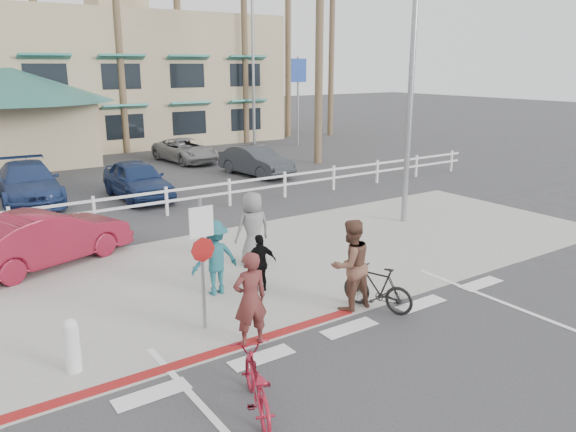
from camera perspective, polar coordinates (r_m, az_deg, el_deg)
ground at (r=10.75m, az=8.38°, el=-12.43°), size 140.00×140.00×0.00m
bike_path at (r=9.59m, az=16.85°, el=-16.61°), size 12.00×16.00×0.01m
sidewalk_plaza at (r=14.06m, az=-4.17°, el=-5.46°), size 22.00×7.00×0.01m
cross_street at (r=17.46m, az=-10.83°, el=-1.57°), size 40.00×5.00×0.01m
parking_lot at (r=26.23m, az=-19.31°, el=3.42°), size 50.00×16.00×0.01m
curb_red at (r=10.14m, az=-9.50°, el=-14.20°), size 7.00×0.25×0.02m
rail_fence at (r=19.31m, az=-11.96°, el=1.50°), size 29.40×0.16×1.00m
building at (r=38.87m, az=-22.51°, el=15.08°), size 28.00×16.00×11.30m
sign_post at (r=10.65m, az=-8.72°, el=-4.20°), size 0.50×0.10×2.90m
bollard_0 at (r=10.12m, az=-21.09°, el=-12.17°), size 0.26×0.26×0.95m
streetlight_0 at (r=18.04m, az=12.42°, el=13.38°), size 0.60×2.00×9.00m
streetlight_1 at (r=36.06m, az=-3.56°, el=14.80°), size 0.60×2.00×9.50m
info_sign at (r=35.55m, az=1.02°, el=11.68°), size 1.20×0.16×5.60m
palm_4 at (r=33.65m, az=-24.37°, el=18.22°), size 4.00×4.00×15.00m
palm_5 at (r=33.65m, az=-16.86°, el=17.17°), size 4.00×4.00×13.00m
palm_6 at (r=36.17m, az=-11.22°, el=20.51°), size 4.00×4.00×17.00m
palm_7 at (r=36.98m, az=-4.46°, el=18.28°), size 4.00×4.00×14.00m
palm_8 at (r=39.99m, az=0.00°, el=18.80°), size 4.00×4.00×15.00m
palm_9 at (r=40.93m, az=4.46°, el=17.27°), size 4.00×4.00×13.00m
palm_11 at (r=28.95m, az=3.23°, el=19.19°), size 4.00×4.00×14.00m
bike_red at (r=8.52m, az=-3.25°, el=-16.69°), size 1.16×1.83×0.91m
rider_red at (r=10.16m, az=-3.86°, el=-8.43°), size 0.69×0.50×1.78m
bike_black at (r=11.85m, az=9.08°, el=-7.22°), size 0.97×1.64×0.95m
rider_black at (r=11.65m, az=6.37°, el=-4.95°), size 0.95×0.75×1.93m
pedestrian_a at (r=12.46m, az=-7.43°, el=-4.23°), size 1.10×0.65×1.68m
pedestrian_child at (r=12.56m, az=-2.84°, el=-4.81°), size 0.81×0.42×1.33m
pedestrian_b at (r=14.17m, az=-3.59°, el=-1.29°), size 0.96×0.66×1.89m
car_white_sedan at (r=15.47m, az=-23.38°, el=-2.05°), size 4.54×2.84×1.41m
lot_car_1 at (r=22.80m, az=-24.87°, el=3.07°), size 2.40×5.15×1.46m
lot_car_2 at (r=22.04m, az=-15.04°, el=3.57°), size 1.76×4.27×1.45m
lot_car_3 at (r=25.85m, az=-3.28°, el=5.59°), size 1.93×4.20×1.33m
lot_car_5 at (r=30.00m, az=-10.36°, el=6.58°), size 2.41×4.52×1.21m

